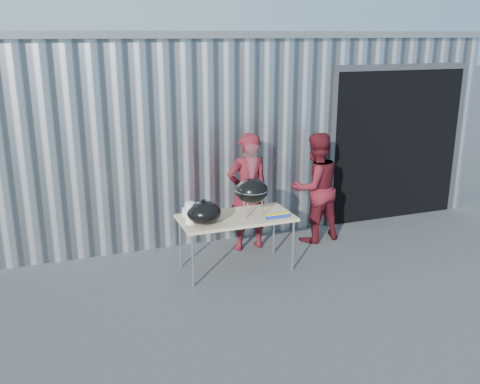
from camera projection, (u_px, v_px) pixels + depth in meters
name	position (u px, v px, depth m)	size (l,w,h in m)	color
ground	(250.00, 288.00, 6.69)	(80.00, 80.00, 0.00)	#3B3B3E
building	(209.00, 113.00, 10.68)	(8.20, 6.20, 3.10)	silver
folding_table	(236.00, 219.00, 7.05)	(1.50, 0.75, 0.75)	tan
kettle_grill	(252.00, 185.00, 6.97)	(0.44, 0.44, 0.94)	black
grill_lid	(204.00, 212.00, 6.75)	(0.44, 0.44, 0.32)	black
paper_towels	(190.00, 213.00, 6.74)	(0.12, 0.12, 0.28)	white
white_tub	(191.00, 212.00, 7.06)	(0.20, 0.15, 0.10)	white
foil_box	(278.00, 216.00, 6.97)	(0.32, 0.06, 0.06)	#172B9A
person_cook	(248.00, 192.00, 7.71)	(0.63, 0.41, 1.73)	#53121A
person_bystander	(315.00, 188.00, 8.05)	(0.81, 0.63, 1.67)	#53121A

